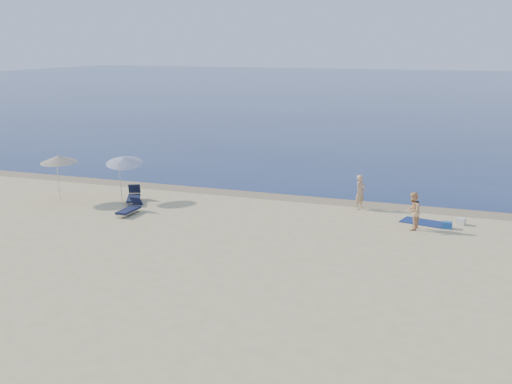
# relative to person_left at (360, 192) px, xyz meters

# --- Properties ---
(sea) EXTENTS (240.00, 160.00, 0.01)m
(sea) POSITION_rel_person_left_xyz_m (-1.95, 81.62, -0.84)
(sea) COLOR #0B1C47
(sea) RESTS_ON ground
(wet_sand_strip) EXTENTS (240.00, 1.60, 0.00)m
(wet_sand_strip) POSITION_rel_person_left_xyz_m (-1.95, 1.02, -0.84)
(wet_sand_strip) COLOR #847254
(wet_sand_strip) RESTS_ON ground
(person_left) EXTENTS (0.62, 0.73, 1.68)m
(person_left) POSITION_rel_person_left_xyz_m (0.00, 0.00, 0.00)
(person_left) COLOR tan
(person_left) RESTS_ON ground
(person_right) EXTENTS (0.69, 0.85, 1.67)m
(person_right) POSITION_rel_person_left_xyz_m (2.83, -2.72, -0.01)
(person_right) COLOR tan
(person_right) RESTS_ON ground
(beach_towel) EXTENTS (2.15, 1.50, 0.03)m
(beach_towel) POSITION_rel_person_left_xyz_m (3.19, -1.43, -0.83)
(beach_towel) COLOR #101E51
(beach_towel) RESTS_ON ground
(white_bag) EXTENTS (0.42, 0.39, 0.30)m
(white_bag) POSITION_rel_person_left_xyz_m (4.80, -1.19, -0.69)
(white_bag) COLOR silver
(white_bag) RESTS_ON ground
(blue_cooler) EXTENTS (0.44, 0.33, 0.30)m
(blue_cooler) POSITION_rel_person_left_xyz_m (4.26, -2.03, -0.69)
(blue_cooler) COLOR #1D4FA0
(blue_cooler) RESTS_ON ground
(umbrella_near) EXTENTS (2.47, 2.49, 2.47)m
(umbrella_near) POSITION_rel_person_left_xyz_m (-11.70, -2.36, 1.24)
(umbrella_near) COLOR silver
(umbrella_near) RESTS_ON ground
(umbrella_far) EXTENTS (2.15, 2.16, 2.47)m
(umbrella_far) POSITION_rel_person_left_xyz_m (-14.67, -3.73, 1.34)
(umbrella_far) COLOR silver
(umbrella_far) RESTS_ON ground
(lounger_left) EXTENTS (1.36, 1.91, 0.81)m
(lounger_left) POSITION_rel_person_left_xyz_m (-11.07, -2.66, -0.55)
(lounger_left) COLOR #121932
(lounger_left) RESTS_ON ground
(lounger_right) EXTENTS (0.55, 1.68, 0.74)m
(lounger_right) POSITION_rel_person_left_xyz_m (-10.04, -4.73, -0.57)
(lounger_right) COLOR #131836
(lounger_right) RESTS_ON ground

